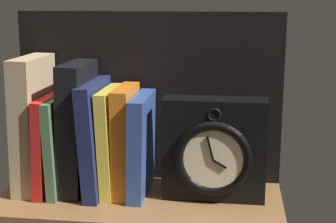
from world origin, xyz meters
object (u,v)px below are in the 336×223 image
book_yellow_seinlanguage (111,141)px  book_navy_bierce (97,137)px  book_orange_pandolfini (126,140)px  book_tan_shortstories (33,124)px  book_black_skeptic (77,128)px  book_blue_modern (143,145)px  book_green_romantic (62,143)px  book_red_requiem (51,142)px  framed_clock (214,150)px

book_yellow_seinlanguage → book_navy_bierce: bearing=180.0°
book_navy_bierce → book_orange_pandolfini: book_navy_bierce is taller
book_navy_bierce → book_tan_shortstories: bearing=180.0°
book_yellow_seinlanguage → book_black_skeptic: bearing=180.0°
book_blue_modern → book_navy_bierce: bearing=180.0°
book_green_romantic → book_yellow_seinlanguage: size_ratio=0.91×
book_green_romantic → book_orange_pandolfini: size_ratio=0.89×
book_green_romantic → book_yellow_seinlanguage: book_yellow_seinlanguage is taller
book_green_romantic → book_blue_modern: (15.35, 0.00, 0.34)cm
book_red_requiem → book_navy_bierce: bearing=0.0°
book_blue_modern → framed_clock: (12.93, -1.12, -0.19)cm
book_green_romantic → book_black_skeptic: bearing=0.0°
book_blue_modern → framed_clock: size_ratio=1.01×
book_orange_pandolfini → book_green_romantic: bearing=180.0°
book_blue_modern → book_green_romantic: bearing=180.0°
book_blue_modern → book_tan_shortstories: bearing=180.0°
book_black_skeptic → book_blue_modern: book_black_skeptic is taller
book_green_romantic → book_yellow_seinlanguage: (9.41, 0.00, 0.85)cm
book_tan_shortstories → book_navy_bierce: 12.24cm
book_navy_bierce → book_orange_pandolfini: 5.46cm
book_green_romantic → framed_clock: size_ratio=0.97×
book_red_requiem → book_black_skeptic: size_ratio=0.75×
book_yellow_seinlanguage → book_orange_pandolfini: bearing=0.0°
book_red_requiem → book_black_skeptic: 6.03cm
book_tan_shortstories → book_black_skeptic: size_ratio=1.04×
book_green_romantic → framed_clock: bearing=-2.3°
book_green_romantic → book_yellow_seinlanguage: bearing=0.0°
book_red_requiem → book_green_romantic: size_ratio=1.01×
book_green_romantic → book_yellow_seinlanguage: 9.45cm
book_green_romantic → book_black_skeptic: 4.45cm
book_yellow_seinlanguage → book_blue_modern: (5.94, 0.00, -0.51)cm
book_red_requiem → book_navy_bierce: (8.85, 0.00, 1.35)cm
book_green_romantic → book_black_skeptic: book_black_skeptic is taller
book_red_requiem → book_navy_bierce: size_ratio=0.87×
book_tan_shortstories → book_black_skeptic: bearing=0.0°
book_black_skeptic → book_yellow_seinlanguage: bearing=0.0°
book_red_requiem → book_green_romantic: 2.07cm
book_black_skeptic → book_navy_bierce: book_black_skeptic is taller
book_green_romantic → framed_clock: (28.28, -1.12, 0.16)cm
book_blue_modern → book_black_skeptic: bearing=180.0°
book_black_skeptic → book_yellow_seinlanguage: 6.67cm
book_tan_shortstories → book_yellow_seinlanguage: 14.94cm
book_red_requiem → framed_clock: (30.35, -1.12, 0.04)cm
book_tan_shortstories → framed_clock: (33.55, -1.12, -3.46)cm
book_orange_pandolfini → framed_clock: bearing=-4.0°
book_tan_shortstories → book_blue_modern: book_tan_shortstories is taller
book_black_skeptic → framed_clock: bearing=-2.6°
book_tan_shortstories → book_orange_pandolfini: bearing=0.0°
book_tan_shortstories → book_navy_bierce: bearing=0.0°
book_red_requiem → book_blue_modern: book_blue_modern is taller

